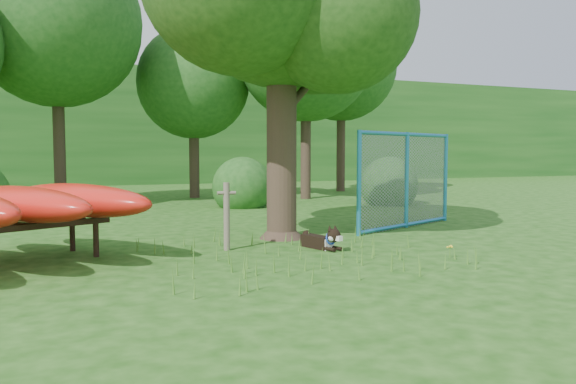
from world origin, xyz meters
name	(u,v)px	position (x,y,z in m)	size (l,w,h in m)	color
ground	(308,270)	(0.00, 0.00, 0.00)	(80.00, 80.00, 0.00)	#18460E
wooden_post	(227,215)	(-0.58, 1.96, 0.60)	(0.31, 0.12, 1.13)	brown
husky_dog	(323,240)	(0.94, 1.44, 0.16)	(0.44, 0.98, 0.44)	black
fence_section	(407,180)	(3.83, 3.21, 1.03)	(3.27, 1.49, 3.43)	teal
wildflower_clump	(450,248)	(2.39, -0.04, 0.16)	(0.09, 0.09, 0.20)	#4A7F29
bg_tree_b	(56,23)	(-3.00, 12.00, 5.61)	(5.20, 5.20, 8.22)	#32241B
bg_tree_c	(193,83)	(1.50, 13.00, 4.11)	(4.00, 4.00, 6.12)	#32241B
bg_tree_d	(306,53)	(5.00, 11.00, 5.08)	(4.80, 4.80, 7.50)	#32241B
bg_tree_e	(341,66)	(8.00, 14.00, 5.23)	(4.60, 4.60, 7.55)	#32241B
shrub_right	(389,204)	(6.50, 8.00, 0.00)	(1.80, 1.80, 1.80)	#1C501A
shrub_mid	(242,207)	(2.00, 9.00, 0.00)	(1.80, 1.80, 1.80)	#1C501A
wooded_hillside	(110,130)	(0.00, 28.00, 3.00)	(80.00, 12.00, 6.00)	#1C501A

